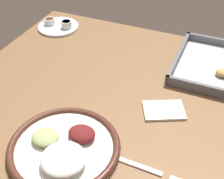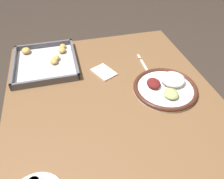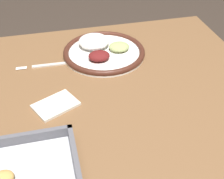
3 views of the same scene
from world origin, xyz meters
The scene contains 5 objects.
dining_table centered at (0.00, 0.00, 0.61)m, with size 1.01×0.92×0.72m.
dinner_plate centered at (-0.04, -0.25, 0.74)m, with size 0.29×0.29×0.05m.
fork centered at (0.14, -0.22, 0.73)m, with size 0.22×0.02×0.00m.
saucer_plate centered at (-0.40, 0.33, 0.73)m, with size 0.17×0.17×0.04m.
napkin centered at (0.15, 0.00, 0.73)m, with size 0.14×0.13×0.01m.
Camera 1 is at (0.28, -0.67, 1.35)m, focal length 50.00 mm.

